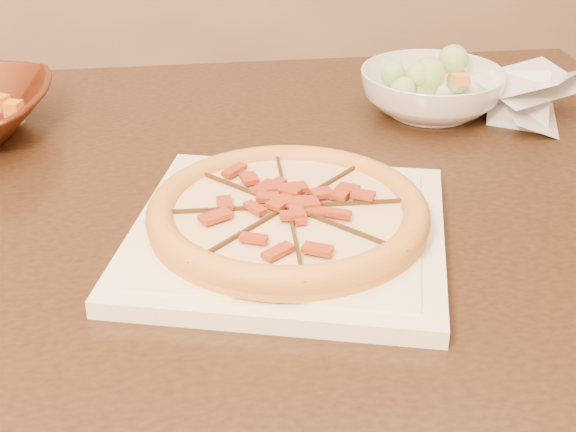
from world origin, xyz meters
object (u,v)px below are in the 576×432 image
object	(u,v)px
pizza	(288,212)
salad_bowl	(431,92)
dining_table	(161,264)
plate	(288,233)

from	to	relation	value
pizza	salad_bowl	distance (m)	0.40
dining_table	pizza	world-z (taller)	pizza
pizza	salad_bowl	bearing A→B (deg)	49.95
dining_table	salad_bowl	world-z (taller)	salad_bowl
dining_table	pizza	xyz separation A→B (m)	(0.13, -0.15, 0.14)
salad_bowl	dining_table	bearing A→B (deg)	-157.66
pizza	dining_table	bearing A→B (deg)	130.53
dining_table	pizza	bearing A→B (deg)	-49.47
dining_table	salad_bowl	distance (m)	0.44
plate	salad_bowl	distance (m)	0.40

